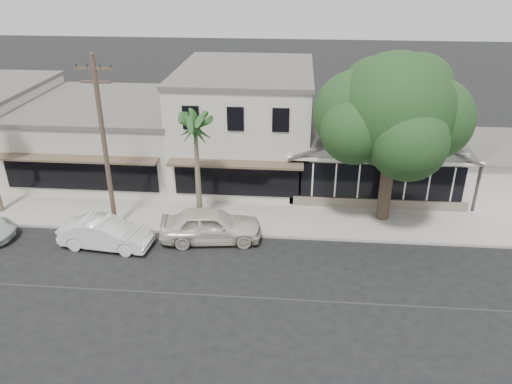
# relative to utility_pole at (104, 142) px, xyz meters

# --- Properties ---
(ground) EXTENTS (140.00, 140.00, 0.00)m
(ground) POSITION_rel_utility_pole_xyz_m (9.00, -5.20, -4.79)
(ground) COLOR black
(ground) RESTS_ON ground
(sidewalk_north) EXTENTS (90.00, 3.50, 0.15)m
(sidewalk_north) POSITION_rel_utility_pole_xyz_m (1.00, 1.55, -4.71)
(sidewalk_north) COLOR #9E9991
(sidewalk_north) RESTS_ON ground
(corner_shop) EXTENTS (10.40, 8.60, 5.10)m
(corner_shop) POSITION_rel_utility_pole_xyz_m (14.00, 7.27, -2.17)
(corner_shop) COLOR silver
(corner_shop) RESTS_ON ground
(row_building_near) EXTENTS (8.00, 10.00, 6.50)m
(row_building_near) POSITION_rel_utility_pole_xyz_m (6.00, 8.30, -1.54)
(row_building_near) COLOR beige
(row_building_near) RESTS_ON ground
(row_building_midnear) EXTENTS (10.00, 10.00, 4.20)m
(row_building_midnear) POSITION_rel_utility_pole_xyz_m (-3.00, 8.30, -2.69)
(row_building_midnear) COLOR beige
(row_building_midnear) RESTS_ON ground
(utility_pole) EXTENTS (1.80, 0.24, 9.00)m
(utility_pole) POSITION_rel_utility_pole_xyz_m (0.00, 0.00, 0.00)
(utility_pole) COLOR brown
(utility_pole) RESTS_ON ground
(car_0) EXTENTS (5.22, 2.61, 1.71)m
(car_0) POSITION_rel_utility_pole_xyz_m (5.19, -0.73, -3.94)
(car_0) COLOR beige
(car_0) RESTS_ON ground
(car_1) EXTENTS (4.59, 1.99, 1.47)m
(car_1) POSITION_rel_utility_pole_xyz_m (0.19, -1.77, -4.05)
(car_1) COLOR white
(car_1) RESTS_ON ground
(shade_tree) EXTENTS (8.07, 7.29, 8.95)m
(shade_tree) POSITION_rel_utility_pole_xyz_m (13.95, 2.40, 1.10)
(shade_tree) COLOR #45392A
(shade_tree) RESTS_ON ground
(palm_east) EXTENTS (2.81, 2.81, 6.55)m
(palm_east) POSITION_rel_utility_pole_xyz_m (4.36, 0.70, 0.77)
(palm_east) COLOR #726651
(palm_east) RESTS_ON ground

